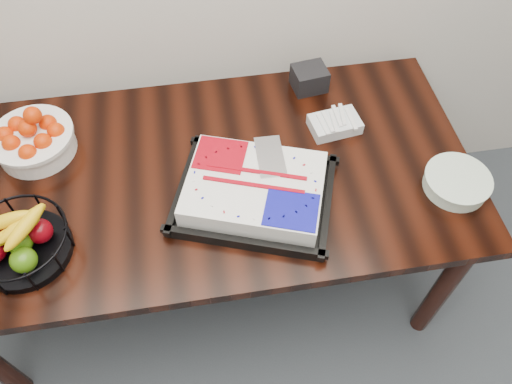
{
  "coord_description": "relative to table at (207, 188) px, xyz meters",
  "views": [
    {
      "loc": [
        0.01,
        0.96,
        2.06
      ],
      "look_at": [
        0.15,
        1.84,
        0.83
      ],
      "focal_mm": 35.0,
      "sensor_mm": 36.0,
      "label": 1
    }
  ],
  "objects": [
    {
      "name": "table",
      "position": [
        0.0,
        0.0,
        0.0
      ],
      "size": [
        1.8,
        0.9,
        0.75
      ],
      "color": "black",
      "rests_on": "ground"
    },
    {
      "name": "cake_tray",
      "position": [
        0.15,
        -0.13,
        0.13
      ],
      "size": [
        0.58,
        0.52,
        0.1
      ],
      "color": "black",
      "rests_on": "table"
    },
    {
      "name": "tangerine_bowl",
      "position": [
        -0.55,
        0.19,
        0.16
      ],
      "size": [
        0.28,
        0.28,
        0.18
      ],
      "color": "white",
      "rests_on": "table"
    },
    {
      "name": "fruit_basket",
      "position": [
        -0.55,
        -0.22,
        0.15
      ],
      "size": [
        0.29,
        0.29,
        0.15
      ],
      "color": "black",
      "rests_on": "table"
    },
    {
      "name": "plate_stack",
      "position": [
        0.8,
        -0.19,
        0.11
      ],
      "size": [
        0.21,
        0.21,
        0.05
      ],
      "color": "white",
      "rests_on": "table"
    },
    {
      "name": "fork_bag",
      "position": [
        0.48,
        0.13,
        0.11
      ],
      "size": [
        0.19,
        0.14,
        0.05
      ],
      "color": "silver",
      "rests_on": "table"
    },
    {
      "name": "napkin_box",
      "position": [
        0.43,
        0.35,
        0.13
      ],
      "size": [
        0.14,
        0.12,
        0.09
      ],
      "primitive_type": "cube",
      "rotation": [
        0.0,
        0.0,
        0.13
      ],
      "color": "black",
      "rests_on": "table"
    }
  ]
}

